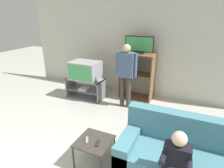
% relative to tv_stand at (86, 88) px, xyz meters
% --- Properties ---
extents(wall_back, '(6.40, 0.06, 2.60)m').
position_rel_tv_stand_xyz_m(wall_back, '(0.97, 0.89, 1.04)').
color(wall_back, beige).
rests_on(wall_back, ground_plane).
extents(tv_stand, '(1.01, 0.49, 0.54)m').
position_rel_tv_stand_xyz_m(tv_stand, '(0.00, 0.00, 0.00)').
color(tv_stand, slate).
rests_on(tv_stand, ground_plane).
extents(television_main, '(0.77, 0.56, 0.48)m').
position_rel_tv_stand_xyz_m(television_main, '(0.01, 0.00, 0.51)').
color(television_main, '#9E9EA3').
rests_on(television_main, tv_stand).
extents(media_shelf, '(0.89, 0.51, 1.24)m').
position_rel_tv_stand_xyz_m(media_shelf, '(1.27, 0.56, 0.37)').
color(media_shelf, brown).
rests_on(media_shelf, ground_plane).
extents(television_flat, '(0.75, 0.20, 0.44)m').
position_rel_tv_stand_xyz_m(television_flat, '(1.29, 0.55, 1.18)').
color(television_flat, black).
rests_on(television_flat, media_shelf).
extents(snack_table, '(0.51, 0.51, 0.43)m').
position_rel_tv_stand_xyz_m(snack_table, '(1.43, -2.06, 0.12)').
color(snack_table, '#38332D').
rests_on(snack_table, ground_plane).
extents(remote_control_black, '(0.07, 0.15, 0.02)m').
position_rel_tv_stand_xyz_m(remote_control_black, '(1.51, -2.10, 0.17)').
color(remote_control_black, '#232328').
rests_on(remote_control_black, snack_table).
extents(remote_control_white, '(0.10, 0.14, 0.02)m').
position_rel_tv_stand_xyz_m(remote_control_white, '(1.33, -2.10, 0.17)').
color(remote_control_white, gray).
rests_on(remote_control_white, snack_table).
extents(couch, '(1.87, 0.83, 0.88)m').
position_rel_tv_stand_xyz_m(couch, '(2.73, -1.79, 0.03)').
color(couch, teal).
rests_on(couch, ground_plane).
extents(person_standing_adult, '(0.53, 0.20, 1.55)m').
position_rel_tv_stand_xyz_m(person_standing_adult, '(1.18, -0.06, 0.67)').
color(person_standing_adult, '#3D3833').
rests_on(person_standing_adult, ground_plane).
extents(person_seated_child, '(0.33, 0.43, 1.00)m').
position_rel_tv_stand_xyz_m(person_seated_child, '(2.59, -2.28, 0.33)').
color(person_seated_child, '#2D2D38').
rests_on(person_seated_child, ground_plane).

